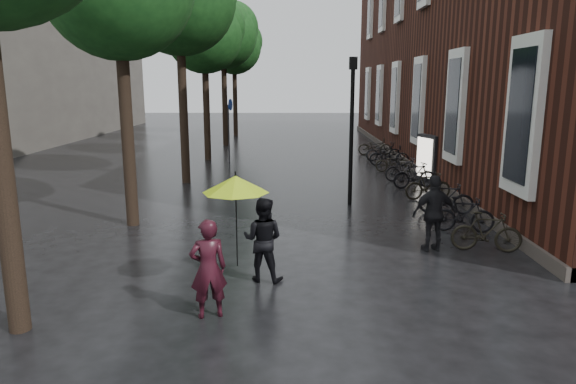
{
  "coord_description": "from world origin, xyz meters",
  "views": [
    {
      "loc": [
        0.22,
        -6.26,
        3.73
      ],
      "look_at": [
        0.08,
        5.57,
        1.22
      ],
      "focal_mm": 32.0,
      "sensor_mm": 36.0,
      "label": 1
    }
  ],
  "objects_px": {
    "person_burgundy": "(208,269)",
    "parked_bicycles": "(404,168)",
    "person_black": "(263,239)",
    "pedestrian_walking": "(434,213)",
    "ad_lightbox": "(428,159)",
    "lamp_post": "(352,117)"
  },
  "relations": [
    {
      "from": "pedestrian_walking",
      "to": "person_burgundy",
      "type": "bearing_deg",
      "value": 26.19
    },
    {
      "from": "pedestrian_walking",
      "to": "ad_lightbox",
      "type": "height_order",
      "value": "ad_lightbox"
    },
    {
      "from": "pedestrian_walking",
      "to": "lamp_post",
      "type": "distance_m",
      "value": 4.99
    },
    {
      "from": "person_burgundy",
      "to": "parked_bicycles",
      "type": "height_order",
      "value": "person_burgundy"
    },
    {
      "from": "person_black",
      "to": "pedestrian_walking",
      "type": "height_order",
      "value": "pedestrian_walking"
    },
    {
      "from": "person_black",
      "to": "ad_lightbox",
      "type": "relative_size",
      "value": 0.9
    },
    {
      "from": "person_black",
      "to": "parked_bicycles",
      "type": "xyz_separation_m",
      "value": [
        4.93,
        10.55,
        -0.35
      ]
    },
    {
      "from": "parked_bicycles",
      "to": "lamp_post",
      "type": "relative_size",
      "value": 3.68
    },
    {
      "from": "pedestrian_walking",
      "to": "parked_bicycles",
      "type": "bearing_deg",
      "value": -108.63
    },
    {
      "from": "parked_bicycles",
      "to": "lamp_post",
      "type": "height_order",
      "value": "lamp_post"
    },
    {
      "from": "ad_lightbox",
      "to": "parked_bicycles",
      "type": "bearing_deg",
      "value": 127.14
    },
    {
      "from": "pedestrian_walking",
      "to": "lamp_post",
      "type": "bearing_deg",
      "value": -83.21
    },
    {
      "from": "person_black",
      "to": "parked_bicycles",
      "type": "height_order",
      "value": "person_black"
    },
    {
      "from": "person_black",
      "to": "ad_lightbox",
      "type": "height_order",
      "value": "ad_lightbox"
    },
    {
      "from": "person_black",
      "to": "parked_bicycles",
      "type": "bearing_deg",
      "value": -102.42
    },
    {
      "from": "person_burgundy",
      "to": "parked_bicycles",
      "type": "bearing_deg",
      "value": -132.74
    },
    {
      "from": "ad_lightbox",
      "to": "lamp_post",
      "type": "relative_size",
      "value": 0.41
    },
    {
      "from": "person_black",
      "to": "pedestrian_walking",
      "type": "distance_m",
      "value": 4.16
    },
    {
      "from": "pedestrian_walking",
      "to": "lamp_post",
      "type": "xyz_separation_m",
      "value": [
        -1.41,
        4.42,
        1.85
      ]
    },
    {
      "from": "parked_bicycles",
      "to": "ad_lightbox",
      "type": "distance_m",
      "value": 1.03
    },
    {
      "from": "lamp_post",
      "to": "person_burgundy",
      "type": "bearing_deg",
      "value": -111.68
    },
    {
      "from": "person_burgundy",
      "to": "ad_lightbox",
      "type": "relative_size",
      "value": 0.9
    }
  ]
}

